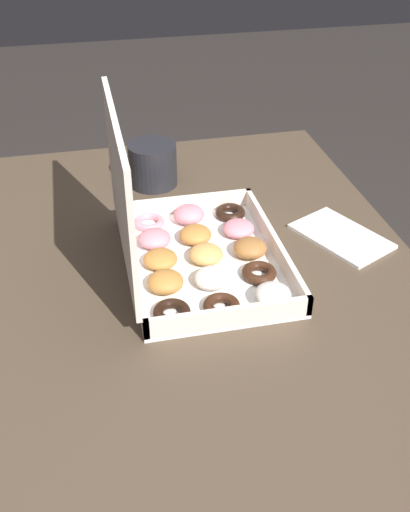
% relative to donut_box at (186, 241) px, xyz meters
% --- Properties ---
extents(dining_table, '(0.96, 0.72, 0.73)m').
position_rel_donut_box_xyz_m(dining_table, '(-0.02, 0.00, -0.17)').
color(dining_table, '#4C3D2D').
rests_on(dining_table, ground_plane).
extents(donut_box, '(0.31, 0.24, 0.25)m').
position_rel_donut_box_xyz_m(donut_box, '(0.00, 0.00, 0.00)').
color(donut_box, white).
rests_on(donut_box, dining_table).
extents(coffee_mug, '(0.09, 0.09, 0.08)m').
position_rel_donut_box_xyz_m(coffee_mug, '(0.28, 0.01, -0.00)').
color(coffee_mug, '#232328').
rests_on(coffee_mug, dining_table).
extents(paper_napkin, '(0.18, 0.15, 0.01)m').
position_rel_donut_box_xyz_m(paper_napkin, '(0.02, -0.27, -0.04)').
color(paper_napkin, white).
rests_on(paper_napkin, dining_table).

